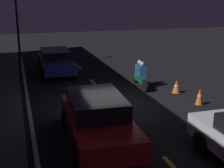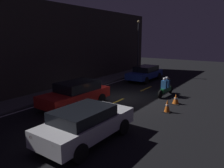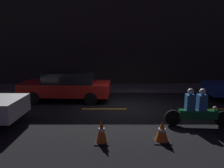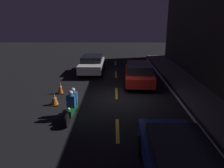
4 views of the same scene
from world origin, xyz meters
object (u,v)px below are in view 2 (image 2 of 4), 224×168
Objects in this scene: taxi_red at (76,93)px; motorcycle at (166,87)px; sedan_white at (86,123)px; sedan_blue at (145,73)px; traffic_cone_mid at (176,99)px; traffic_cone_near at (167,106)px; street_lamp at (138,45)px.

motorcycle is at bearing 148.31° from taxi_red.
sedan_white is 0.95× the size of sedan_blue.
taxi_red is at bearing 0.87° from sedan_blue.
sedan_white is at bearing 169.01° from traffic_cone_mid.
traffic_cone_mid is at bearing -136.15° from motorcycle.
sedan_white is 13.11m from sedan_blue.
sedan_blue is (12.62, 3.55, -0.02)m from sedan_white.
traffic_cone_near reaches higher than traffic_cone_mid.
sedan_blue is at bearing 40.34° from traffic_cone_mid.
traffic_cone_mid is (3.75, -4.83, -0.46)m from taxi_red.
taxi_red reaches higher than traffic_cone_near.
motorcycle is 3.13× the size of traffic_cone_near.
taxi_red is at bearing 149.36° from motorcycle.
taxi_red is at bearing 127.83° from traffic_cone_mid.
street_lamp is (11.73, 2.04, 2.46)m from taxi_red.
street_lamp is (9.75, 6.98, 2.88)m from traffic_cone_near.
sedan_blue is at bearing -138.28° from street_lamp.
taxi_red is at bearing 111.79° from traffic_cone_near.
sedan_white is 0.75× the size of street_lamp.
sedan_white is 7.01m from traffic_cone_mid.
traffic_cone_near is at bearing 34.11° from sedan_blue.
taxi_red is at bearing 49.36° from sedan_white.
taxi_red is 1.99× the size of motorcycle.
taxi_red reaches higher than motorcycle.
motorcycle is 8.99m from street_lamp.
traffic_cone_mid is (6.87, -1.33, -0.45)m from sedan_white.
traffic_cone_mid is 10.92m from street_lamp.
taxi_red is 6.23× the size of traffic_cone_near.
motorcycle reaches higher than traffic_cone_near.
taxi_red is 6.35m from motorcycle.
taxi_red is (3.12, 3.50, 0.01)m from sedan_white.
sedan_blue is (9.50, 0.05, -0.03)m from taxi_red.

